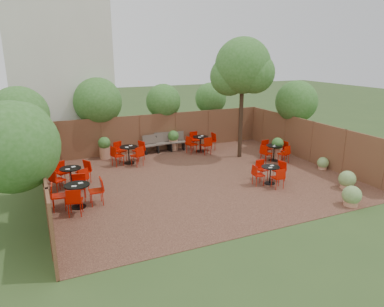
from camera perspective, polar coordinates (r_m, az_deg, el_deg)
name	(u,v)px	position (r m, az deg, el deg)	size (l,w,h in m)	color
ground	(198,179)	(15.22, 1.04, -4.06)	(80.00, 80.00, 0.00)	#354F23
courtyard_paving	(198,179)	(15.22, 1.04, -4.03)	(12.00, 10.00, 0.02)	#331C14
fence_back	(159,132)	(19.40, -5.26, 3.38)	(12.00, 0.08, 2.00)	brown
fence_left	(43,176)	(13.60, -22.52, -3.36)	(0.08, 10.00, 2.00)	brown
fence_right	(311,142)	(18.20, 18.41, 1.77)	(0.08, 10.00, 2.00)	brown
neighbour_building	(60,74)	(21.02, -20.21, 11.73)	(5.00, 4.00, 8.00)	beige
overhang_foliage	(121,112)	(15.88, -11.23, 6.48)	(15.64, 10.66, 2.49)	#306520
courtyard_tree	(243,70)	(17.70, 8.05, 13.06)	(2.80, 2.70, 5.86)	black
park_bench_left	(157,143)	(19.09, -5.61, 1.65)	(1.59, 0.68, 0.95)	brown
park_bench_right	(170,141)	(19.33, -3.52, 1.96)	(1.68, 0.74, 1.00)	brown
bistro_tables	(168,163)	(15.79, -3.84, -1.48)	(11.15, 7.14, 0.96)	black
planters	(159,146)	(18.12, -5.26, 1.15)	(11.01, 4.27, 1.11)	tan
low_shrubs	(343,182)	(15.05, 22.89, -4.22)	(2.59, 4.06, 0.71)	tan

